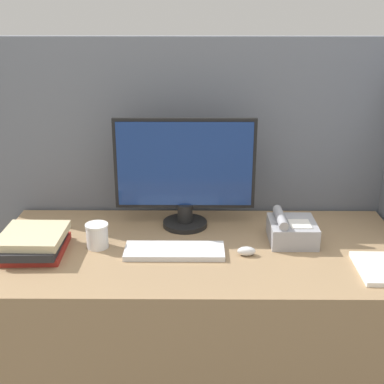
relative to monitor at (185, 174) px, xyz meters
name	(u,v)px	position (x,y,z in m)	size (l,w,h in m)	color
cubicle_panel_rear	(199,204)	(0.06, 0.21, -0.21)	(1.99, 0.04, 1.48)	slate
desk	(199,327)	(0.06, -0.21, -0.59)	(1.59, 0.75, 0.72)	#937551
monitor	(185,174)	(0.00, 0.00, 0.00)	(0.57, 0.19, 0.46)	black
keyboard	(174,251)	(-0.03, -0.26, -0.22)	(0.37, 0.14, 0.02)	silver
mouse	(246,251)	(0.23, -0.27, -0.21)	(0.07, 0.04, 0.03)	silver
coffee_cup	(97,236)	(-0.33, -0.21, -0.18)	(0.09, 0.09, 0.10)	white
book_stack	(35,243)	(-0.56, -0.26, -0.19)	(0.23, 0.27, 0.08)	maroon
desk_telephone	(291,230)	(0.42, -0.15, -0.18)	(0.18, 0.19, 0.12)	#99999E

